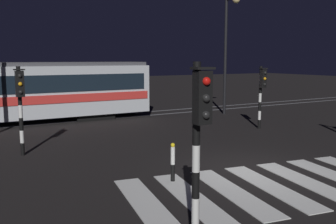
{
  "coord_description": "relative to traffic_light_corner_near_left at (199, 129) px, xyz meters",
  "views": [
    {
      "loc": [
        -7.84,
        -8.62,
        3.42
      ],
      "look_at": [
        -0.72,
        3.81,
        1.4
      ],
      "focal_mm": 40.33,
      "sensor_mm": 36.0,
      "label": 1
    }
  ],
  "objects": [
    {
      "name": "traffic_light_corner_near_left",
      "position": [
        0.0,
        0.0,
        0.0
      ],
      "size": [
        0.36,
        0.42,
        3.37
      ],
      "color": "black",
      "rests_on": "ground"
    },
    {
      "name": "street_lamp_trackside_right",
      "position": [
        11.07,
        13.06,
        2.26
      ],
      "size": [
        0.44,
        1.21,
        7.07
      ],
      "color": "black",
      "rests_on": "ground"
    },
    {
      "name": "traffic_light_corner_far_left",
      "position": [
        -1.6,
        8.65,
        -0.14
      ],
      "size": [
        0.36,
        0.42,
        3.17
      ],
      "color": "black",
      "rests_on": "ground"
    },
    {
      "name": "traffic_light_corner_far_right",
      "position": [
        9.44,
        8.38,
        -0.2
      ],
      "size": [
        0.36,
        0.42,
        3.08
      ],
      "color": "black",
      "rests_on": "ground"
    },
    {
      "name": "tram",
      "position": [
        -0.61,
        15.79,
        -0.48
      ],
      "size": [
        14.27,
        2.58,
        4.15
      ],
      "color": "silver",
      "rests_on": "ground"
    },
    {
      "name": "rail_far",
      "position": [
        4.22,
        16.51,
        -2.21
      ],
      "size": [
        80.0,
        0.12,
        0.03
      ],
      "primitive_type": "cube",
      "color": "#59595E",
      "rests_on": "ground"
    },
    {
      "name": "ground_plane",
      "position": [
        4.22,
        3.38,
        -2.23
      ],
      "size": [
        120.0,
        120.0,
        0.0
      ],
      "primitive_type": "plane",
      "color": "black"
    },
    {
      "name": "bollard_island_edge",
      "position": [
        1.57,
        3.56,
        -1.67
      ],
      "size": [
        0.12,
        0.12,
        1.11
      ],
      "color": "black",
      "rests_on": "ground"
    },
    {
      "name": "crosswalk_zebra",
      "position": [
        4.22,
        1.78,
        -2.22
      ],
      "size": [
        9.4,
        5.21,
        0.02
      ],
      "color": "silver",
      "rests_on": "ground"
    },
    {
      "name": "rail_near",
      "position": [
        4.22,
        15.08,
        -2.21
      ],
      "size": [
        80.0,
        0.12,
        0.03
      ],
      "primitive_type": "cube",
      "color": "#59595E",
      "rests_on": "ground"
    }
  ]
}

